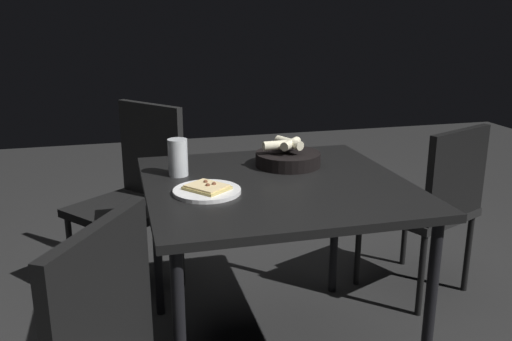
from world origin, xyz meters
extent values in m
cube|color=black|center=(0.00, 0.00, 0.73)|extent=(0.98, 0.97, 0.03)
cylinder|color=black|center=(-0.43, -0.42, 0.36)|extent=(0.04, 0.04, 0.71)
cylinder|color=black|center=(0.43, -0.42, 0.36)|extent=(0.04, 0.04, 0.71)
cylinder|color=black|center=(-0.43, 0.42, 0.36)|extent=(0.04, 0.04, 0.71)
cylinder|color=white|center=(0.28, 0.07, 0.75)|extent=(0.24, 0.24, 0.01)
cube|color=tan|center=(0.28, 0.07, 0.76)|extent=(0.18, 0.18, 0.01)
cube|color=beige|center=(0.28, 0.07, 0.77)|extent=(0.16, 0.17, 0.01)
sphere|color=brown|center=(0.27, 0.03, 0.77)|extent=(0.02, 0.02, 0.02)
sphere|color=brown|center=(0.27, 0.08, 0.77)|extent=(0.02, 0.02, 0.02)
sphere|color=brown|center=(0.25, 0.07, 0.77)|extent=(0.02, 0.02, 0.02)
cylinder|color=black|center=(-0.11, -0.20, 0.77)|extent=(0.27, 0.27, 0.06)
cylinder|color=beige|center=(-0.12, -0.18, 0.84)|extent=(0.11, 0.12, 0.04)
cylinder|color=beige|center=(-0.06, -0.19, 0.83)|extent=(0.13, 0.05, 0.04)
cylinder|color=beige|center=(-0.11, -0.20, 0.84)|extent=(0.09, 0.14, 0.04)
cylinder|color=#9F1B14|center=(-0.05, -0.22, 0.76)|extent=(0.06, 0.06, 0.03)
cylinder|color=silver|center=(0.35, -0.17, 0.81)|extent=(0.08, 0.08, 0.15)
cylinder|color=orange|center=(0.35, -0.17, 0.79)|extent=(0.07, 0.07, 0.09)
cube|color=black|center=(0.63, 0.67, 0.66)|extent=(0.24, 0.38, 0.45)
cube|color=black|center=(-0.83, -0.36, 0.42)|extent=(0.58, 0.58, 0.04)
cube|color=black|center=(-0.91, -0.18, 0.65)|extent=(0.40, 0.20, 0.41)
cylinder|color=black|center=(-0.93, -0.61, 0.20)|extent=(0.03, 0.03, 0.40)
cylinder|color=black|center=(-0.58, -0.46, 0.20)|extent=(0.03, 0.03, 0.40)
cylinder|color=black|center=(-1.08, -0.26, 0.20)|extent=(0.03, 0.03, 0.40)
cylinder|color=black|center=(-0.73, -0.11, 0.20)|extent=(0.03, 0.03, 0.40)
cube|color=black|center=(0.56, -0.70, 0.43)|extent=(0.62, 0.62, 0.04)
cube|color=black|center=(0.41, -0.83, 0.68)|extent=(0.29, 0.35, 0.48)
cylinder|color=black|center=(0.83, -0.73, 0.20)|extent=(0.03, 0.03, 0.41)
cylinder|color=black|center=(0.59, -0.44, 0.20)|extent=(0.03, 0.03, 0.41)
cylinder|color=black|center=(0.53, -0.97, 0.20)|extent=(0.03, 0.03, 0.41)
cylinder|color=black|center=(0.30, -0.67, 0.20)|extent=(0.03, 0.03, 0.41)
camera|label=1|loc=(0.57, 1.89, 1.36)|focal=38.53mm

